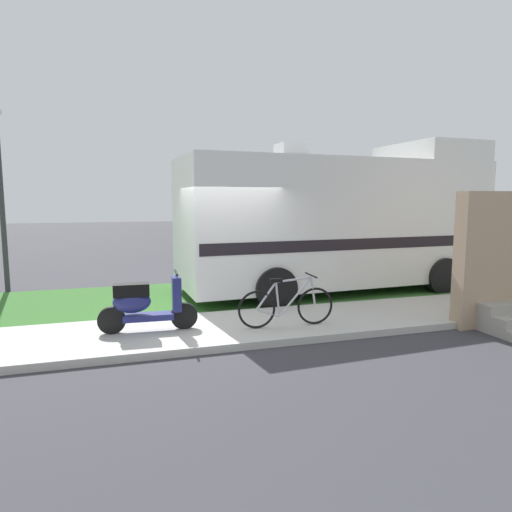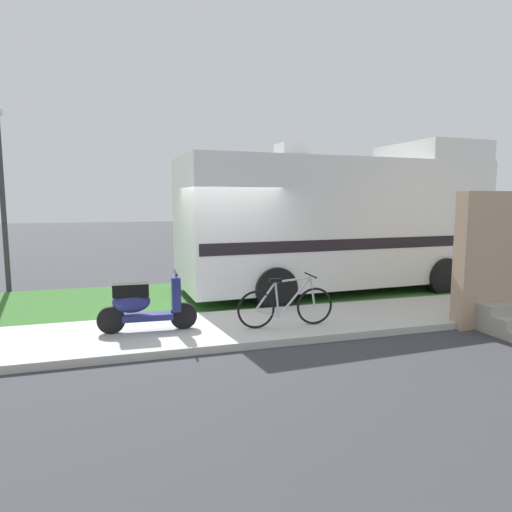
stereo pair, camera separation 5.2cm
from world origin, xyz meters
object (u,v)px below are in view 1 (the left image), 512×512
object	(u,v)px
scooter	(144,304)
bottle_green	(473,303)
motorhome_rv	(337,221)
pickup_truck_near	(363,235)
bicycle	(286,305)
street_lamp_post	(0,181)

from	to	relation	value
scooter	bottle_green	size ratio (longest dim) A/B	6.30
scooter	bottle_green	world-z (taller)	scooter
motorhome_rv	pickup_truck_near	xyz separation A→B (m)	(3.44, 4.58, -0.78)
pickup_truck_near	bottle_green	distance (m)	7.62
scooter	bicycle	bearing A→B (deg)	-9.87
pickup_truck_near	street_lamp_post	bearing A→B (deg)	-168.25
motorhome_rv	bicycle	xyz separation A→B (m)	(-2.41, -2.89, -1.26)
bicycle	scooter	bearing A→B (deg)	170.13
bottle_green	pickup_truck_near	bearing A→B (deg)	75.94
scooter	bicycle	size ratio (longest dim) A/B	0.95
pickup_truck_near	bottle_green	bearing A→B (deg)	-104.06
scooter	bottle_green	xyz separation A→B (m)	(6.31, -0.29, -0.35)
pickup_truck_near	street_lamp_post	xyz separation A→B (m)	(-11.17, -2.32, 1.72)
bottle_green	street_lamp_post	world-z (taller)	street_lamp_post
pickup_truck_near	scooter	bearing A→B (deg)	-139.09
pickup_truck_near	street_lamp_post	size ratio (longest dim) A/B	1.15
motorhome_rv	street_lamp_post	distance (m)	8.11
motorhome_rv	pickup_truck_near	size ratio (longest dim) A/B	1.45
bicycle	bottle_green	bearing A→B (deg)	1.59
pickup_truck_near	street_lamp_post	world-z (taller)	street_lamp_post
motorhome_rv	bottle_green	size ratio (longest dim) A/B	29.60
bicycle	bottle_green	xyz separation A→B (m)	(4.01, 0.11, -0.26)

